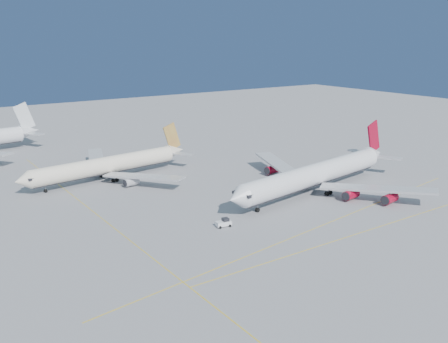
% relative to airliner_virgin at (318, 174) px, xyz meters
% --- Properties ---
extents(ground, '(500.00, 500.00, 0.00)m').
position_rel_airliner_virgin_xyz_m(ground, '(-18.58, -13.91, -5.15)').
color(ground, slate).
rests_on(ground, ground).
extents(taxiway_lines, '(118.86, 140.00, 0.02)m').
position_rel_airliner_virgin_xyz_m(taxiway_lines, '(-33.29, -7.56, -5.14)').
color(taxiway_lines, yellow).
rests_on(taxiway_lines, ground).
extents(airliner_virgin, '(69.05, 61.40, 17.08)m').
position_rel_airliner_virgin_xyz_m(airliner_virgin, '(0.00, 0.00, 0.00)').
color(airliner_virgin, white).
rests_on(airliner_virgin, ground).
extents(airliner_etihad, '(57.18, 52.41, 14.93)m').
position_rel_airliner_virgin_xyz_m(airliner_etihad, '(-43.69, 45.18, -0.60)').
color(airliner_etihad, silver).
rests_on(airliner_etihad, ground).
extents(pushback_tug, '(3.76, 2.62, 1.98)m').
position_rel_airliner_virgin_xyz_m(pushback_tug, '(-37.20, -7.36, -4.23)').
color(pushback_tug, white).
rests_on(pushback_tug, ground).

